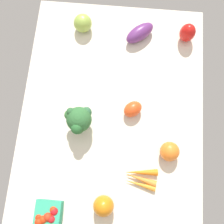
{
  "coord_description": "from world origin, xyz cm",
  "views": [
    {
      "loc": [
        30.2,
        2.58,
        115.7
      ],
      "look_at": [
        0.0,
        0.0,
        4.0
      ],
      "focal_mm": 44.99,
      "sensor_mm": 36.0,
      "label": 1
    }
  ],
  "objects_px": {
    "roma_tomato": "(133,109)",
    "berry_basket": "(48,214)",
    "heirloom_tomato_orange": "(170,152)",
    "bell_pepper_red": "(187,33)",
    "carrot_bunch": "(141,178)",
    "eggplant": "(140,33)",
    "broccoli_head": "(79,120)",
    "bell_pepper_orange": "(103,206)",
    "heirloom_tomato_green": "(83,23)"
  },
  "relations": [
    {
      "from": "roma_tomato",
      "to": "berry_basket",
      "type": "distance_m",
      "value": 0.52
    },
    {
      "from": "roma_tomato",
      "to": "heirloom_tomato_orange",
      "type": "xyz_separation_m",
      "value": [
        0.16,
        0.15,
        0.01
      ]
    },
    {
      "from": "roma_tomato",
      "to": "bell_pepper_red",
      "type": "relative_size",
      "value": 0.81
    },
    {
      "from": "carrot_bunch",
      "to": "eggplant",
      "type": "xyz_separation_m",
      "value": [
        -0.62,
        -0.04,
        0.02
      ]
    },
    {
      "from": "broccoli_head",
      "to": "bell_pepper_orange",
      "type": "bearing_deg",
      "value": 21.57
    },
    {
      "from": "heirloom_tomato_green",
      "to": "broccoli_head",
      "type": "bearing_deg",
      "value": 4.9
    },
    {
      "from": "bell_pepper_orange",
      "to": "berry_basket",
      "type": "bearing_deg",
      "value": -76.76
    },
    {
      "from": "bell_pepper_red",
      "to": "roma_tomato",
      "type": "bearing_deg",
      "value": -30.69
    },
    {
      "from": "roma_tomato",
      "to": "bell_pepper_red",
      "type": "bearing_deg",
      "value": -158.19
    },
    {
      "from": "carrot_bunch",
      "to": "broccoli_head",
      "type": "bearing_deg",
      "value": -127.27
    },
    {
      "from": "heirloom_tomato_orange",
      "to": "heirloom_tomato_green",
      "type": "relative_size",
      "value": 0.95
    },
    {
      "from": "broccoli_head",
      "to": "heirloom_tomato_orange",
      "type": "bearing_deg",
      "value": 76.4
    },
    {
      "from": "bell_pepper_red",
      "to": "berry_basket",
      "type": "relative_size",
      "value": 1.04
    },
    {
      "from": "carrot_bunch",
      "to": "bell_pepper_orange",
      "type": "bearing_deg",
      "value": -50.04
    },
    {
      "from": "heirloom_tomato_orange",
      "to": "bell_pepper_red",
      "type": "relative_size",
      "value": 0.79
    },
    {
      "from": "heirloom_tomato_orange",
      "to": "berry_basket",
      "type": "xyz_separation_m",
      "value": [
        0.27,
        -0.44,
        -0.0
      ]
    },
    {
      "from": "bell_pepper_orange",
      "to": "heirloom_tomato_green",
      "type": "distance_m",
      "value": 0.78
    },
    {
      "from": "bell_pepper_orange",
      "to": "eggplant",
      "type": "bearing_deg",
      "value": 172.72
    },
    {
      "from": "eggplant",
      "to": "broccoli_head",
      "type": "bearing_deg",
      "value": -157.13
    },
    {
      "from": "berry_basket",
      "to": "roma_tomato",
      "type": "bearing_deg",
      "value": 146.51
    },
    {
      "from": "bell_pepper_orange",
      "to": "bell_pepper_red",
      "type": "height_order",
      "value": "bell_pepper_red"
    },
    {
      "from": "heirloom_tomato_green",
      "to": "berry_basket",
      "type": "bearing_deg",
      "value": -2.72
    },
    {
      "from": "heirloom_tomato_orange",
      "to": "carrot_bunch",
      "type": "distance_m",
      "value": 0.15
    },
    {
      "from": "broccoli_head",
      "to": "heirloom_tomato_green",
      "type": "height_order",
      "value": "broccoli_head"
    },
    {
      "from": "bell_pepper_red",
      "to": "eggplant",
      "type": "height_order",
      "value": "bell_pepper_red"
    },
    {
      "from": "heirloom_tomato_orange",
      "to": "broccoli_head",
      "type": "height_order",
      "value": "broccoli_head"
    },
    {
      "from": "roma_tomato",
      "to": "bell_pepper_red",
      "type": "distance_m",
      "value": 0.42
    },
    {
      "from": "bell_pepper_red",
      "to": "eggplant",
      "type": "bearing_deg",
      "value": -87.76
    },
    {
      "from": "heirloom_tomato_orange",
      "to": "heirloom_tomato_green",
      "type": "height_order",
      "value": "heirloom_tomato_green"
    },
    {
      "from": "roma_tomato",
      "to": "berry_basket",
      "type": "relative_size",
      "value": 0.84
    },
    {
      "from": "broccoli_head",
      "to": "heirloom_tomato_green",
      "type": "bearing_deg",
      "value": -175.1
    },
    {
      "from": "roma_tomato",
      "to": "heirloom_tomato_green",
      "type": "xyz_separation_m",
      "value": [
        -0.37,
        -0.25,
        0.01
      ]
    },
    {
      "from": "heirloom_tomato_orange",
      "to": "bell_pepper_red",
      "type": "bearing_deg",
      "value": 173.54
    },
    {
      "from": "eggplant",
      "to": "berry_basket",
      "type": "bearing_deg",
      "value": -150.66
    },
    {
      "from": "bell_pepper_orange",
      "to": "heirloom_tomato_green",
      "type": "xyz_separation_m",
      "value": [
        -0.76,
        -0.16,
        -0.01
      ]
    },
    {
      "from": "broccoli_head",
      "to": "carrot_bunch",
      "type": "bearing_deg",
      "value": 52.73
    },
    {
      "from": "berry_basket",
      "to": "eggplant",
      "type": "xyz_separation_m",
      "value": [
        -0.78,
        0.29,
        -0.0
      ]
    },
    {
      "from": "carrot_bunch",
      "to": "roma_tomato",
      "type": "bearing_deg",
      "value": -169.62
    },
    {
      "from": "heirloom_tomato_green",
      "to": "roma_tomato",
      "type": "bearing_deg",
      "value": 33.54
    },
    {
      "from": "heirloom_tomato_orange",
      "to": "berry_basket",
      "type": "bearing_deg",
      "value": -58.5
    },
    {
      "from": "bell_pepper_red",
      "to": "carrot_bunch",
      "type": "relative_size",
      "value": 0.74
    },
    {
      "from": "broccoli_head",
      "to": "eggplant",
      "type": "xyz_separation_m",
      "value": [
        -0.43,
        0.22,
        -0.05
      ]
    },
    {
      "from": "broccoli_head",
      "to": "berry_basket",
      "type": "relative_size",
      "value": 1.36
    },
    {
      "from": "heirloom_tomato_orange",
      "to": "broccoli_head",
      "type": "relative_size",
      "value": 0.6
    },
    {
      "from": "heirloom_tomato_orange",
      "to": "bell_pepper_orange",
      "type": "xyz_separation_m",
      "value": [
        0.22,
        -0.24,
        0.01
      ]
    },
    {
      "from": "roma_tomato",
      "to": "bell_pepper_orange",
      "type": "relative_size",
      "value": 0.83
    },
    {
      "from": "broccoli_head",
      "to": "heirloom_tomato_green",
      "type": "distance_m",
      "value": 0.45
    },
    {
      "from": "bell_pepper_orange",
      "to": "carrot_bunch",
      "type": "bearing_deg",
      "value": 129.96
    },
    {
      "from": "broccoli_head",
      "to": "eggplant",
      "type": "height_order",
      "value": "broccoli_head"
    },
    {
      "from": "berry_basket",
      "to": "heirloom_tomato_green",
      "type": "relative_size",
      "value": 1.17
    }
  ]
}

